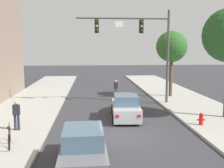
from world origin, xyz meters
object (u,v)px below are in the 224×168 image
(street_tree_second, at_px, (172,47))
(car_lead_silver, at_px, (126,107))
(car_following_grey, at_px, (83,149))
(fire_hydrant, at_px, (201,119))
(pedestrian_sidewalk_left_walker, at_px, (16,114))
(traffic_signal_mast, at_px, (142,38))
(pedestrian_crossing_road, at_px, (116,88))
(bicycle_leaning, at_px, (9,138))

(street_tree_second, bearing_deg, car_lead_silver, -126.07)
(car_following_grey, distance_m, fire_hydrant, 8.24)
(pedestrian_sidewalk_left_walker, distance_m, street_tree_second, 15.50)
(traffic_signal_mast, height_order, car_following_grey, traffic_signal_mast)
(pedestrian_sidewalk_left_walker, relative_size, street_tree_second, 0.27)
(pedestrian_sidewalk_left_walker, height_order, pedestrian_crossing_road, pedestrian_sidewalk_left_walker)
(pedestrian_sidewalk_left_walker, bearing_deg, bicycle_leaning, -82.70)
(bicycle_leaning, distance_m, fire_hydrant, 10.49)
(pedestrian_sidewalk_left_walker, xyz_separation_m, street_tree_second, (11.52, 9.70, 3.67))
(traffic_signal_mast, bearing_deg, pedestrian_crossing_road, 116.48)
(pedestrian_sidewalk_left_walker, height_order, bicycle_leaning, pedestrian_sidewalk_left_walker)
(pedestrian_sidewalk_left_walker, bearing_deg, traffic_signal_mast, 39.74)
(traffic_signal_mast, xyz_separation_m, fire_hydrant, (2.31, -6.63, -4.88))
(car_following_grey, relative_size, pedestrian_sidewalk_left_walker, 2.61)
(traffic_signal_mast, bearing_deg, fire_hydrant, -70.83)
(car_lead_silver, relative_size, car_following_grey, 1.01)
(traffic_signal_mast, distance_m, fire_hydrant, 8.55)
(traffic_signal_mast, height_order, bicycle_leaning, traffic_signal_mast)
(street_tree_second, bearing_deg, fire_hydrant, -96.26)
(car_following_grey, xyz_separation_m, street_tree_second, (7.78, 14.29, 4.01))
(car_following_grey, bearing_deg, pedestrian_sidewalk_left_walker, 129.23)
(car_following_grey, bearing_deg, street_tree_second, 61.43)
(car_lead_silver, height_order, fire_hydrant, car_lead_silver)
(car_lead_silver, xyz_separation_m, street_tree_second, (5.19, 7.12, 4.01))
(traffic_signal_mast, bearing_deg, car_lead_silver, -113.53)
(pedestrian_sidewalk_left_walker, height_order, fire_hydrant, pedestrian_sidewalk_left_walker)
(car_lead_silver, relative_size, fire_hydrant, 6.00)
(traffic_signal_mast, height_order, fire_hydrant, traffic_signal_mast)
(fire_hydrant, relative_size, street_tree_second, 0.12)
(traffic_signal_mast, bearing_deg, car_following_grey, -111.26)
(car_lead_silver, height_order, pedestrian_sidewalk_left_walker, pedestrian_sidewalk_left_walker)
(pedestrian_crossing_road, bearing_deg, bicycle_leaning, -115.52)
(street_tree_second, bearing_deg, car_following_grey, -118.57)
(traffic_signal_mast, relative_size, street_tree_second, 1.24)
(car_following_grey, relative_size, pedestrian_crossing_road, 2.61)
(car_lead_silver, distance_m, bicycle_leaning, 7.84)
(traffic_signal_mast, xyz_separation_m, street_tree_second, (3.35, 2.91, -0.65))
(pedestrian_crossing_road, height_order, street_tree_second, street_tree_second)
(pedestrian_sidewalk_left_walker, height_order, street_tree_second, street_tree_second)
(street_tree_second, bearing_deg, bicycle_leaning, -132.71)
(fire_hydrant, bearing_deg, car_following_grey, -144.84)
(car_lead_silver, height_order, car_following_grey, same)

